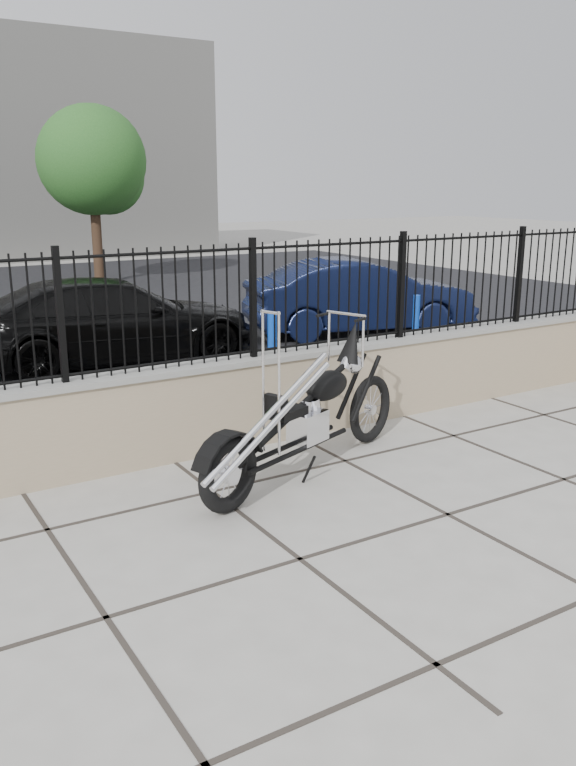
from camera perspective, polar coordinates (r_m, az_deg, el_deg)
The scene contains 9 objects.
ground_plane at distance 5.78m, azimuth 0.91°, elevation -13.32°, with size 90.00×90.00×0.00m, color #99968E.
retaining_wall at distance 7.66m, azimuth -9.15°, elevation -2.37°, with size 14.00×0.36×0.96m, color gray.
iron_fence at distance 7.42m, azimuth -9.49°, elevation 5.62°, with size 14.00×0.08×1.20m, color black.
chopper_motorcycle at distance 7.05m, azimuth 1.27°, elevation -0.54°, with size 2.85×0.50×1.71m, color black, non-canonical shape.
car_black at distance 12.07m, azimuth -13.24°, elevation 4.68°, with size 1.86×4.57×1.33m, color black.
car_blue at distance 14.12m, azimuth 5.49°, elevation 6.58°, with size 1.47×4.21×1.39m, color black.
bollard_b at distance 10.13m, azimuth -1.20°, elevation 2.39°, with size 0.13×0.13×1.06m, color #0A24A3.
bollard_c at distance 12.71m, azimuth 9.73°, elevation 4.51°, with size 0.11×0.11×0.95m, color blue.
tree_right at distance 21.90m, azimuth -14.78°, elevation 16.48°, with size 2.95×2.95×4.98m.
Camera 1 is at (-2.74, -4.29, 2.74)m, focal length 35.00 mm.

